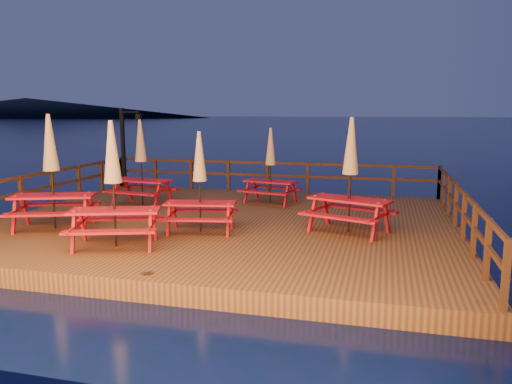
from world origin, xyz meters
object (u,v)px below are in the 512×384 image
Objects in this scene: lamp_post at (127,140)px; picnic_table_1 at (113,182)px; picnic_table_2 at (350,173)px; picnic_table_0 at (52,170)px.

picnic_table_1 is at bearing -62.99° from lamp_post.
picnic_table_2 is at bearing 9.24° from picnic_table_1.
picnic_table_1 is at bearing -131.69° from picnic_table_2.
picnic_table_1 is (2.34, -1.11, -0.06)m from picnic_table_0.
picnic_table_1 is (3.90, -7.64, -0.39)m from lamp_post.
lamp_post is at bearing 83.12° from picnic_table_0.
picnic_table_2 is (7.13, 1.43, -0.04)m from picnic_table_0.
picnic_table_2 is at bearing -8.96° from picnic_table_0.
lamp_post is 1.09× the size of picnic_table_2.
picnic_table_2 is at bearing -30.42° from lamp_post.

